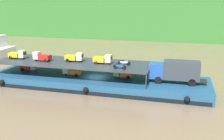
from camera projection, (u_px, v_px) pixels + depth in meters
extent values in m
plane|color=#7F664C|center=(96.00, 86.00, 39.81)|extent=(400.00, 400.00, 0.00)
cube|color=navy|center=(96.00, 81.00, 39.62)|extent=(32.99, 8.39, 1.50)
cube|color=black|center=(86.00, 93.00, 35.79)|extent=(32.33, 0.06, 0.50)
sphere|color=black|center=(2.00, 82.00, 38.84)|extent=(0.75, 0.75, 0.75)
sphere|color=black|center=(86.00, 90.00, 35.47)|extent=(0.75, 0.75, 0.75)
sphere|color=black|center=(187.00, 99.00, 32.09)|extent=(0.75, 0.75, 0.75)
cube|color=#1E4C99|center=(156.00, 70.00, 36.72)|extent=(2.04, 2.22, 2.00)
cube|color=#192833|center=(149.00, 67.00, 36.88)|extent=(0.09, 1.84, 0.60)
cube|color=#33383D|center=(182.00, 70.00, 35.84)|extent=(4.84, 2.38, 2.50)
cube|color=black|center=(181.00, 79.00, 36.17)|extent=(6.82, 1.50, 0.20)
cylinder|color=black|center=(159.00, 76.00, 37.85)|extent=(1.00, 0.30, 1.00)
cylinder|color=black|center=(158.00, 80.00, 35.95)|extent=(1.00, 0.30, 1.00)
cylinder|color=black|center=(192.00, 78.00, 36.78)|extent=(1.00, 0.30, 1.00)
cylinder|color=black|center=(192.00, 83.00, 34.89)|extent=(1.00, 0.30, 1.00)
cylinder|color=#2D333D|center=(153.00, 68.00, 40.59)|extent=(0.16, 0.16, 2.00)
cylinder|color=#2D333D|center=(146.00, 81.00, 33.66)|extent=(0.16, 0.16, 2.00)
cylinder|color=#2D333D|center=(19.00, 59.00, 46.64)|extent=(0.16, 0.16, 2.00)
cube|color=#2D333D|center=(72.00, 62.00, 39.91)|extent=(23.79, 7.59, 0.10)
cube|color=red|center=(26.00, 67.00, 42.86)|extent=(1.76, 1.29, 0.70)
cube|color=#C6B793|center=(34.00, 66.00, 42.52)|extent=(0.95, 1.05, 1.10)
cube|color=#19232D|center=(37.00, 65.00, 42.40)|extent=(0.09, 0.85, 0.38)
cylinder|color=black|center=(35.00, 69.00, 42.63)|extent=(0.57, 0.17, 0.56)
cylinder|color=black|center=(22.00, 69.00, 42.53)|extent=(0.57, 0.17, 0.56)
cylinder|color=black|center=(26.00, 68.00, 43.53)|extent=(0.57, 0.17, 0.56)
cube|color=orange|center=(75.00, 72.00, 39.84)|extent=(1.71, 1.21, 0.70)
cube|color=beige|center=(66.00, 70.00, 40.14)|extent=(0.91, 1.01, 1.10)
cube|color=#19232D|center=(64.00, 69.00, 40.22)|extent=(0.05, 0.85, 0.38)
cylinder|color=black|center=(66.00, 73.00, 40.31)|extent=(0.56, 0.14, 0.56)
cylinder|color=black|center=(79.00, 73.00, 40.32)|extent=(0.56, 0.14, 0.56)
cylinder|color=black|center=(76.00, 75.00, 39.33)|extent=(0.56, 0.14, 0.56)
cube|color=orange|center=(126.00, 74.00, 38.53)|extent=(1.72, 1.23, 0.70)
cube|color=beige|center=(117.00, 72.00, 38.82)|extent=(0.92, 1.01, 1.10)
cube|color=#19232D|center=(114.00, 71.00, 38.90)|extent=(0.05, 0.85, 0.38)
cylinder|color=black|center=(116.00, 76.00, 38.99)|extent=(0.56, 0.15, 0.56)
cylinder|color=black|center=(130.00, 75.00, 39.02)|extent=(0.56, 0.15, 0.56)
cylinder|color=black|center=(128.00, 77.00, 38.02)|extent=(0.56, 0.15, 0.56)
cube|color=gold|center=(15.00, 55.00, 42.27)|extent=(1.71, 1.21, 0.70)
cube|color=beige|center=(22.00, 54.00, 41.86)|extent=(0.91, 1.01, 1.10)
cube|color=#19232D|center=(25.00, 53.00, 41.72)|extent=(0.04, 0.85, 0.38)
cylinder|color=black|center=(23.00, 57.00, 41.97)|extent=(0.56, 0.14, 0.56)
cylinder|color=black|center=(11.00, 57.00, 41.96)|extent=(0.56, 0.14, 0.56)
cylinder|color=black|center=(15.00, 56.00, 42.95)|extent=(0.56, 0.14, 0.56)
cube|color=red|center=(45.00, 57.00, 40.34)|extent=(1.76, 1.29, 0.70)
cube|color=beige|center=(37.00, 55.00, 40.72)|extent=(0.95, 1.05, 1.10)
cube|color=#19232D|center=(34.00, 54.00, 40.83)|extent=(0.09, 0.85, 0.38)
cylinder|color=black|center=(36.00, 59.00, 40.90)|extent=(0.57, 0.17, 0.56)
cylinder|color=black|center=(49.00, 59.00, 40.79)|extent=(0.57, 0.17, 0.56)
cylinder|color=black|center=(45.00, 60.00, 39.82)|extent=(0.57, 0.17, 0.56)
cube|color=gold|center=(71.00, 57.00, 40.19)|extent=(1.75, 1.28, 0.70)
cube|color=beige|center=(80.00, 57.00, 39.85)|extent=(0.95, 1.04, 1.10)
cube|color=#19232D|center=(83.00, 56.00, 39.72)|extent=(0.08, 0.85, 0.38)
cylinder|color=black|center=(81.00, 60.00, 39.95)|extent=(0.57, 0.17, 0.56)
cylinder|color=black|center=(67.00, 60.00, 39.87)|extent=(0.57, 0.17, 0.56)
cylinder|color=black|center=(70.00, 59.00, 40.87)|extent=(0.57, 0.17, 0.56)
cube|color=gold|center=(99.00, 59.00, 38.89)|extent=(1.73, 1.24, 0.70)
cube|color=beige|center=(108.00, 59.00, 38.45)|extent=(0.92, 1.02, 1.10)
cube|color=#19232D|center=(112.00, 58.00, 38.29)|extent=(0.06, 0.85, 0.38)
cylinder|color=black|center=(109.00, 62.00, 38.54)|extent=(0.56, 0.15, 0.56)
cylinder|color=black|center=(96.00, 62.00, 38.59)|extent=(0.56, 0.15, 0.56)
cylinder|color=black|center=(98.00, 61.00, 39.58)|extent=(0.56, 0.15, 0.56)
cylinder|color=black|center=(124.00, 68.00, 35.40)|extent=(0.61, 0.19, 0.60)
cylinder|color=black|center=(115.00, 67.00, 35.91)|extent=(0.61, 0.19, 0.60)
cube|color=#1E4C99|center=(120.00, 66.00, 35.60)|extent=(1.12, 0.36, 0.28)
cube|color=black|center=(118.00, 64.00, 35.65)|extent=(0.62, 0.29, 0.12)
cylinder|color=#B2B2B7|center=(124.00, 64.00, 35.30)|extent=(0.12, 0.55, 0.04)
cylinder|color=black|center=(128.00, 64.00, 37.65)|extent=(0.61, 0.15, 0.60)
cylinder|color=black|center=(119.00, 63.00, 37.87)|extent=(0.61, 0.15, 0.60)
cube|color=#B7B7BC|center=(124.00, 62.00, 37.70)|extent=(1.11, 0.30, 0.28)
cube|color=black|center=(122.00, 61.00, 37.70)|extent=(0.62, 0.25, 0.12)
cylinder|color=#B2B2B7|center=(128.00, 60.00, 37.53)|extent=(0.09, 0.55, 0.04)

